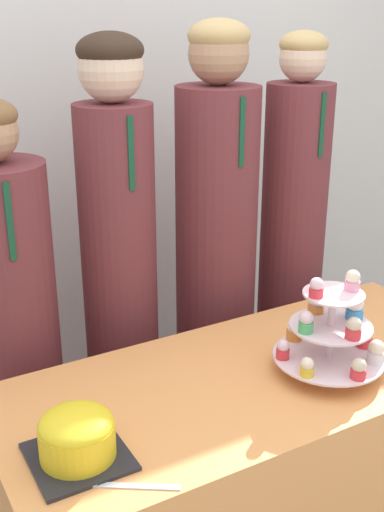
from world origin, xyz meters
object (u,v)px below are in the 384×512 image
at_px(cupcake_stand, 332,331).
at_px(student_1, 121,291).
at_px(student_0, 12,351).
at_px(cake_knife, 101,485).
at_px(round_cake, 77,436).
at_px(student_3, 291,260).
at_px(student_2, 216,272).

bearing_deg(cupcake_stand, student_1, 117.50).
bearing_deg(cupcake_stand, student_0, 137.50).
height_order(cake_knife, student_0, student_0).
xyz_separation_m(round_cake, student_3, (1.12, 0.68, -0.03)).
distance_m(round_cake, student_3, 1.31).
xyz_separation_m(student_0, student_2, (0.75, 0.00, 0.12)).
xyz_separation_m(cake_knife, student_0, (0.01, 0.78, -0.07)).
height_order(cake_knife, student_3, student_3).
distance_m(round_cake, cupcake_stand, 0.74).
distance_m(cake_knife, cupcake_stand, 0.75).
relative_size(cake_knife, student_0, 0.15).
bearing_deg(student_0, cupcake_stand, -42.50).
relative_size(student_0, student_2, 0.88).
bearing_deg(student_0, cake_knife, -90.85).
xyz_separation_m(cake_knife, student_1, (0.39, 0.78, 0.06)).
height_order(cupcake_stand, student_3, student_3).
height_order(cupcake_stand, student_0, student_0).
height_order(cake_knife, student_2, student_2).
relative_size(cake_knife, student_1, 0.13).
distance_m(student_0, student_2, 0.76).
height_order(student_0, student_2, student_2).
relative_size(round_cake, cupcake_stand, 0.69).
bearing_deg(cupcake_stand, round_cake, -178.71).
xyz_separation_m(cake_knife, cupcake_stand, (0.73, 0.12, 0.12)).
xyz_separation_m(student_0, student_1, (0.38, -0.00, 0.12)).
bearing_deg(cake_knife, student_1, 96.20).
bearing_deg(student_0, student_2, 0.00).
distance_m(round_cake, student_0, 0.69).
bearing_deg(cupcake_stand, student_2, 87.34).
distance_m(student_0, student_3, 1.10).
distance_m(round_cake, student_2, 1.03).
bearing_deg(round_cake, cake_knife, -83.94).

